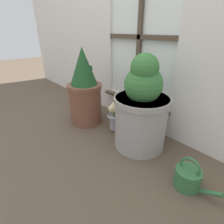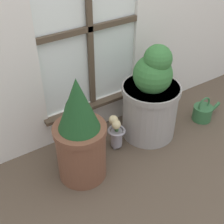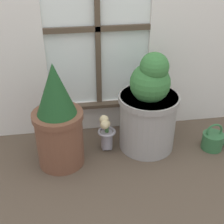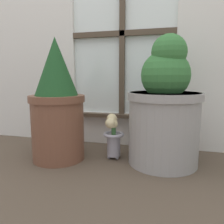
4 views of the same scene
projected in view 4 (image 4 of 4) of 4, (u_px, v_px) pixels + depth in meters
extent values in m
plane|color=brown|center=(98.00, 176.00, 1.06)|extent=(10.00, 10.00, 0.00)
cube|color=silver|center=(122.00, 128.00, 1.58)|extent=(0.71, 0.05, 0.23)
cube|color=white|center=(123.00, 34.00, 1.49)|extent=(0.71, 0.02, 1.09)
cube|color=#4C3D2D|center=(122.00, 33.00, 1.46)|extent=(0.04, 0.02, 1.09)
cube|color=#4C3D2D|center=(122.00, 33.00, 1.46)|extent=(0.71, 0.02, 0.04)
cube|color=#4C3D2D|center=(121.00, 116.00, 1.52)|extent=(0.77, 0.06, 0.02)
cylinder|color=brown|center=(58.00, 128.00, 1.27)|extent=(0.30, 0.30, 0.38)
cylinder|color=brown|center=(57.00, 99.00, 1.24)|extent=(0.32, 0.32, 0.04)
cylinder|color=#38281E|center=(57.00, 96.00, 1.24)|extent=(0.27, 0.27, 0.01)
cone|color=#1E4C23|center=(56.00, 66.00, 1.22)|extent=(0.24, 0.24, 0.32)
ellipsoid|color=#1E4C23|center=(58.00, 81.00, 1.31)|extent=(0.12, 0.07, 0.17)
cylinder|color=#9E9993|center=(163.00, 128.00, 1.21)|extent=(0.38, 0.38, 0.40)
cylinder|color=#9E9993|center=(165.00, 96.00, 1.18)|extent=(0.40, 0.40, 0.04)
cylinder|color=#38281E|center=(165.00, 93.00, 1.18)|extent=(0.35, 0.35, 0.01)
sphere|color=#387538|center=(165.00, 75.00, 1.16)|extent=(0.26, 0.26, 0.26)
sphere|color=#387538|center=(169.00, 52.00, 1.12)|extent=(0.18, 0.18, 0.18)
ellipsoid|color=#387538|center=(173.00, 78.00, 1.22)|extent=(0.14, 0.10, 0.19)
sphere|color=#99939E|center=(115.00, 155.00, 1.33)|extent=(0.02, 0.02, 0.02)
sphere|color=#99939E|center=(109.00, 157.00, 1.29)|extent=(0.02, 0.02, 0.02)
sphere|color=#99939E|center=(117.00, 158.00, 1.28)|extent=(0.02, 0.02, 0.02)
cylinder|color=#99939E|center=(114.00, 145.00, 1.29)|extent=(0.08, 0.08, 0.13)
torus|color=#99939E|center=(114.00, 134.00, 1.28)|extent=(0.12, 0.12, 0.02)
cylinder|color=#386633|center=(114.00, 129.00, 1.27)|extent=(0.03, 0.03, 0.07)
sphere|color=beige|center=(114.00, 124.00, 1.27)|extent=(0.05, 0.05, 0.05)
sphere|color=beige|center=(113.00, 119.00, 1.28)|extent=(0.06, 0.06, 0.06)
sphere|color=beige|center=(111.00, 123.00, 1.25)|extent=(0.06, 0.06, 0.06)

